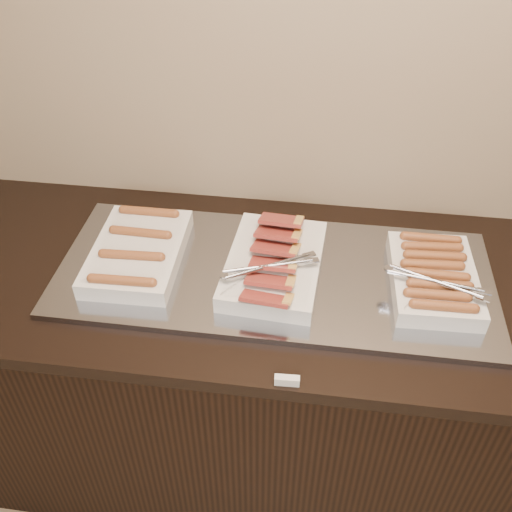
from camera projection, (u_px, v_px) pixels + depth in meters
The scene contains 6 objects.
counter at pixel (271, 376), 1.88m from camera, with size 2.06×0.76×0.90m.
warming_tray at pixel (274, 274), 1.59m from camera, with size 1.20×0.50×0.02m, color #91949E.
dish_left at pixel (138, 252), 1.60m from camera, with size 0.25×0.37×0.07m.
dish_center at pixel (274, 264), 1.56m from camera, with size 0.28×0.40×0.09m.
dish_right at pixel (434, 277), 1.51m from camera, with size 0.27×0.34×0.08m.
label_holder at pixel (287, 380), 1.31m from camera, with size 0.06×0.02×0.02m, color silver.
Camera 1 is at (0.11, 0.96, 1.98)m, focal length 40.00 mm.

